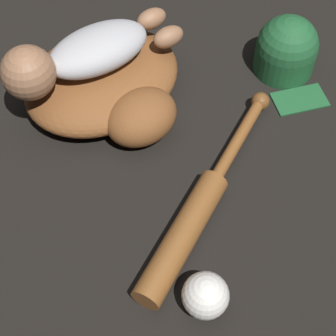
{
  "coord_description": "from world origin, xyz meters",
  "views": [
    {
      "loc": [
        0.63,
        0.51,
        0.89
      ],
      "look_at": [
        0.13,
        0.26,
        0.07
      ],
      "focal_mm": 60.0,
      "sensor_mm": 36.0,
      "label": 1
    }
  ],
  "objects_px": {
    "baseball_glove": "(108,85)",
    "baseball_bat": "(196,213)",
    "baseball": "(205,295)",
    "baseball_cap": "(287,50)",
    "baby_figure": "(79,55)"
  },
  "relations": [
    {
      "from": "baseball_glove",
      "to": "baseball_bat",
      "type": "relative_size",
      "value": 0.83
    },
    {
      "from": "baby_figure",
      "to": "baseball_glove",
      "type": "bearing_deg",
      "value": 122.65
    },
    {
      "from": "baseball",
      "to": "baseball_glove",
      "type": "bearing_deg",
      "value": -131.27
    },
    {
      "from": "baby_figure",
      "to": "baseball",
      "type": "height_order",
      "value": "baby_figure"
    },
    {
      "from": "baseball_cap",
      "to": "baseball_bat",
      "type": "bearing_deg",
      "value": -1.41
    },
    {
      "from": "baseball_cap",
      "to": "baseball_glove",
      "type": "bearing_deg",
      "value": -49.16
    },
    {
      "from": "baseball_bat",
      "to": "baseball_cap",
      "type": "bearing_deg",
      "value": 178.59
    },
    {
      "from": "baby_figure",
      "to": "baseball",
      "type": "xyz_separation_m",
      "value": [
        0.29,
        0.4,
        -0.1
      ]
    },
    {
      "from": "baseball_bat",
      "to": "baseball",
      "type": "height_order",
      "value": "baseball"
    },
    {
      "from": "baseball_bat",
      "to": "baseball",
      "type": "xyz_separation_m",
      "value": [
        0.14,
        0.08,
        0.01
      ]
    },
    {
      "from": "baseball_glove",
      "to": "baseball",
      "type": "bearing_deg",
      "value": 48.73
    },
    {
      "from": "baseball_glove",
      "to": "baseball_cap",
      "type": "height_order",
      "value": "baseball_cap"
    },
    {
      "from": "baseball",
      "to": "baby_figure",
      "type": "bearing_deg",
      "value": -125.96
    },
    {
      "from": "baseball_bat",
      "to": "baseball_cap",
      "type": "distance_m",
      "value": 0.43
    },
    {
      "from": "baseball_glove",
      "to": "baby_figure",
      "type": "height_order",
      "value": "baby_figure"
    }
  ]
}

